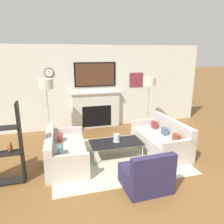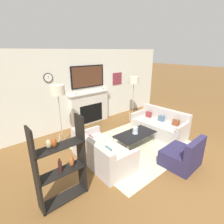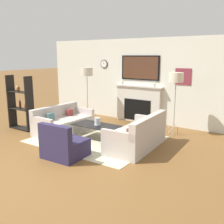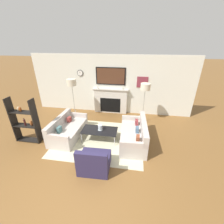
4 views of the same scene
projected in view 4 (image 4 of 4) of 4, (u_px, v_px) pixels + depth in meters
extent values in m
plane|color=brown|center=(80.00, 190.00, 3.59)|extent=(60.00, 60.00, 0.00)
cube|color=silver|center=(111.00, 85.00, 6.96)|extent=(7.49, 0.07, 2.70)
cube|color=beige|center=(111.00, 101.00, 7.20)|extent=(1.56, 0.16, 1.16)
cube|color=black|center=(110.00, 105.00, 7.20)|extent=(0.97, 0.01, 0.70)
cube|color=beige|center=(110.00, 89.00, 6.92)|extent=(1.68, 0.22, 0.04)
cylinder|color=#B2AD9E|center=(98.00, 87.00, 6.95)|extent=(0.04, 0.04, 0.10)
cylinder|color=white|center=(98.00, 85.00, 6.90)|extent=(0.03, 0.03, 0.09)
cylinder|color=#B2AD9E|center=(123.00, 89.00, 6.78)|extent=(0.04, 0.04, 0.10)
cylinder|color=white|center=(123.00, 87.00, 6.74)|extent=(0.03, 0.03, 0.09)
cube|color=black|center=(111.00, 76.00, 6.74)|extent=(1.35, 0.04, 0.78)
cube|color=#4C2D1E|center=(111.00, 76.00, 6.72)|extent=(1.26, 0.01, 0.70)
cylinder|color=black|center=(80.00, 73.00, 6.90)|extent=(0.28, 0.02, 0.28)
cylinder|color=silver|center=(80.00, 73.00, 6.89)|extent=(0.24, 0.00, 0.24)
cube|color=black|center=(80.00, 72.00, 6.87)|extent=(0.01, 0.00, 0.06)
cube|color=maroon|center=(142.00, 82.00, 6.63)|extent=(0.48, 0.02, 0.48)
cube|color=beige|center=(100.00, 139.00, 5.42)|extent=(3.04, 2.51, 0.01)
cube|color=#BBB2AA|center=(69.00, 132.00, 5.50)|extent=(0.93, 1.72, 0.40)
cube|color=#BBB2AA|center=(59.00, 122.00, 5.41)|extent=(0.23, 1.69, 0.33)
cube|color=#BEB0A8|center=(77.00, 115.00, 6.08)|extent=(0.86, 0.14, 0.18)
cube|color=#BDAFA6|center=(56.00, 137.00, 4.68)|extent=(0.86, 0.14, 0.18)
cube|color=brown|center=(69.00, 119.00, 5.73)|extent=(0.13, 0.20, 0.19)
cube|color=#476D6F|center=(59.00, 130.00, 5.07)|extent=(0.11, 0.21, 0.20)
cube|color=#BBB2AA|center=(133.00, 137.00, 5.16)|extent=(0.92, 1.78, 0.44)
cube|color=#BBB2AA|center=(144.00, 128.00, 4.95)|extent=(0.25, 1.74, 0.38)
cube|color=#BDAFA6|center=(134.00, 145.00, 4.29)|extent=(0.84, 0.14, 0.18)
cube|color=#BAB3A8|center=(133.00, 118.00, 5.76)|extent=(0.84, 0.14, 0.18)
cube|color=brown|center=(138.00, 139.00, 4.55)|extent=(0.10, 0.20, 0.20)
cube|color=#48627A|center=(137.00, 130.00, 5.01)|extent=(0.11, 0.20, 0.19)
cube|color=maroon|center=(137.00, 122.00, 5.47)|extent=(0.11, 0.20, 0.19)
cube|color=#2B2548|center=(95.00, 162.00, 4.13)|extent=(0.85, 0.78, 0.39)
cube|color=#2B2548|center=(91.00, 160.00, 3.69)|extent=(0.83, 0.17, 0.39)
cube|color=black|center=(100.00, 130.00, 5.24)|extent=(1.23, 0.64, 0.02)
cylinder|color=#B7B7BC|center=(82.00, 138.00, 5.16)|extent=(0.02, 0.02, 0.38)
cylinder|color=#B7B7BC|center=(115.00, 141.00, 5.00)|extent=(0.02, 0.02, 0.38)
cylinder|color=#B7B7BC|center=(87.00, 129.00, 5.66)|extent=(0.02, 0.02, 0.38)
cylinder|color=#B7B7BC|center=(117.00, 132.00, 5.49)|extent=(0.02, 0.02, 0.38)
cylinder|color=silver|center=(100.00, 127.00, 5.22)|extent=(0.15, 0.15, 0.19)
cylinder|color=silver|center=(100.00, 128.00, 5.24)|extent=(0.08, 0.08, 0.10)
cylinder|color=silver|center=(100.00, 130.00, 5.26)|extent=(0.17, 0.17, 0.01)
cylinder|color=#9E998E|center=(78.00, 114.00, 6.94)|extent=(0.09, 0.23, 0.28)
cylinder|color=#9E998E|center=(74.00, 113.00, 7.01)|extent=(0.17, 0.19, 0.28)
cylinder|color=#9E998E|center=(74.00, 115.00, 6.84)|extent=(0.23, 0.07, 0.28)
cylinder|color=#9E998E|center=(73.00, 99.00, 6.60)|extent=(0.02, 0.02, 1.23)
cylinder|color=beige|center=(71.00, 82.00, 6.28)|extent=(0.39, 0.39, 0.27)
cylinder|color=#9E998E|center=(145.00, 119.00, 6.51)|extent=(0.09, 0.23, 0.28)
cylinder|color=#9E998E|center=(140.00, 118.00, 6.57)|extent=(0.17, 0.19, 0.28)
cylinder|color=#9E998E|center=(142.00, 121.00, 6.40)|extent=(0.23, 0.07, 0.28)
cylinder|color=#9E998E|center=(144.00, 104.00, 6.17)|extent=(0.02, 0.02, 1.20)
cylinder|color=beige|center=(146.00, 87.00, 5.86)|extent=(0.39, 0.39, 0.25)
cube|color=black|center=(14.00, 120.00, 5.08)|extent=(0.04, 0.28, 1.59)
cube|color=black|center=(36.00, 122.00, 4.95)|extent=(0.04, 0.28, 1.59)
cube|color=black|center=(30.00, 140.00, 5.35)|extent=(0.88, 0.28, 0.02)
cube|color=black|center=(26.00, 126.00, 5.09)|extent=(0.88, 0.28, 0.01)
cube|color=black|center=(22.00, 112.00, 4.87)|extent=(0.88, 0.28, 0.02)
cylinder|color=#3D1919|center=(25.00, 123.00, 5.05)|extent=(0.06, 0.06, 0.21)
cylinder|color=#3D1919|center=(24.00, 119.00, 4.99)|extent=(0.03, 0.03, 0.05)
ellipsoid|color=#9B4619|center=(20.00, 109.00, 4.86)|extent=(0.08, 0.08, 0.16)
ellipsoid|color=tan|center=(19.00, 109.00, 4.90)|extent=(0.10, 0.10, 0.16)
ellipsoid|color=#A05629|center=(31.00, 123.00, 5.03)|extent=(0.10, 0.10, 0.20)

